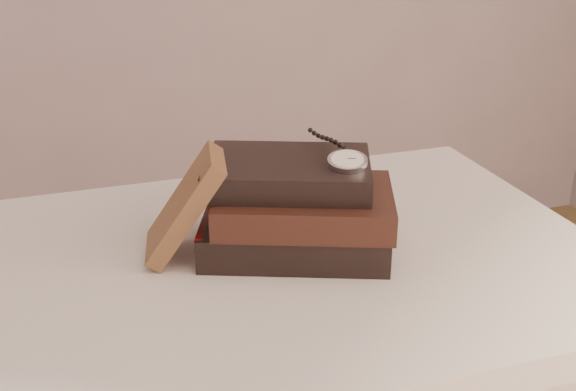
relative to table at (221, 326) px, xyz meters
name	(u,v)px	position (x,y,z in m)	size (l,w,h in m)	color
table	(221,326)	(0.00, 0.00, 0.00)	(1.00, 0.60, 0.75)	beige
book_stack	(296,209)	(0.11, 0.01, 0.15)	(0.28, 0.24, 0.12)	black
journal	(185,205)	(-0.03, 0.04, 0.16)	(0.02, 0.09, 0.15)	#462C1B
pocket_watch	(346,160)	(0.16, -0.02, 0.22)	(0.06, 0.16, 0.02)	silver
eyeglasses	(237,175)	(0.06, 0.12, 0.16)	(0.13, 0.14, 0.05)	silver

